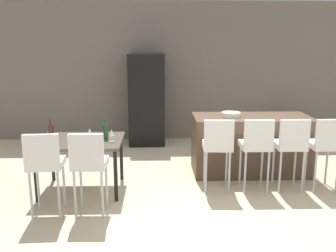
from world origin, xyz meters
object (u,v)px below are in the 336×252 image
dining_chair_far (89,161)px  potted_plant (287,125)px  wine_bottle_left (51,132)px  fruit_bowl (231,114)px  bar_chair_right (291,143)px  bar_chair_middle (256,143)px  wine_glass_middle (50,130)px  bar_chair_left (218,144)px  refrigerator (147,100)px  dining_chair_near (45,161)px  kitchen_island (251,144)px  bar_chair_far (326,143)px  wine_bottle_inner (106,131)px  wine_glass_far (90,132)px  dining_table (81,145)px  wine_glass_right (111,133)px

dining_chair_far → potted_plant: bearing=43.3°
wine_bottle_left → fruit_bowl: 2.71m
bar_chair_right → potted_plant: (0.86, 2.60, -0.32)m
bar_chair_middle → wine_glass_middle: (-2.87, 0.17, 0.17)m
bar_chair_left → refrigerator: size_ratio=0.57×
bar_chair_left → potted_plant: (1.89, 2.60, -0.32)m
dining_chair_near → wine_bottle_left: bearing=99.1°
kitchen_island → dining_chair_far: bearing=-146.9°
bar_chair_far → dining_chair_near: (-3.67, -0.72, 0.00)m
fruit_bowl → bar_chair_far: bearing=-33.4°
bar_chair_far → wine_bottle_inner: bar_chair_far is taller
bar_chair_middle → dining_chair_far: same height
dining_chair_far → wine_glass_far: size_ratio=6.03×
bar_chair_far → dining_table: 3.42m
bar_chair_right → wine_bottle_left: bearing=179.1°
wine_bottle_inner → wine_bottle_left: 0.74m
kitchen_island → bar_chair_middle: 0.84m
bar_chair_middle → bar_chair_far: same height
bar_chair_far → bar_chair_middle: bearing=-180.0°
bar_chair_far → wine_glass_right: bearing=-179.7°
kitchen_island → bar_chair_left: 1.06m
dining_table → fruit_bowl: fruit_bowl is taller
dining_chair_far → wine_glass_right: bearing=74.9°
bar_chair_left → refrigerator: refrigerator is taller
wine_bottle_inner → potted_plant: (3.44, 2.49, -0.48)m
dining_chair_near → wine_bottle_inner: (0.61, 0.83, 0.16)m
dining_chair_near → wine_bottle_left: (-0.12, 0.77, 0.16)m
dining_table → potted_plant: size_ratio=1.82×
dining_chair_near → bar_chair_left: bearing=18.4°
bar_chair_middle → potted_plant: 2.95m
refrigerator → dining_chair_far: bearing=-100.3°
bar_chair_middle → bar_chair_far: 0.97m
wine_bottle_inner → wine_glass_middle: wine_bottle_inner is taller
wine_bottle_left → wine_bottle_inner: bearing=4.8°
kitchen_island → wine_bottle_inner: 2.35m
fruit_bowl → potted_plant: bearing=49.5°
kitchen_island → bar_chair_far: (0.84, -0.79, 0.24)m
dining_chair_near → refrigerator: refrigerator is taller
bar_chair_far → refrigerator: 3.66m
wine_glass_far → wine_glass_right: bearing=-12.4°
bar_chair_middle → dining_table: bar_chair_middle is taller
refrigerator → kitchen_island: bearing=-46.9°
kitchen_island → wine_bottle_left: wine_bottle_left is taller
wine_glass_middle → kitchen_island: bearing=11.7°
wine_bottle_left → potted_plant: 4.91m
bar_chair_far → wine_bottle_inner: (-3.06, 0.12, 0.16)m
fruit_bowl → potted_plant: fruit_bowl is taller
dining_table → wine_bottle_inner: wine_bottle_inner is taller
bar_chair_middle → dining_chair_far: 2.30m
dining_chair_near → wine_glass_right: bearing=44.9°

